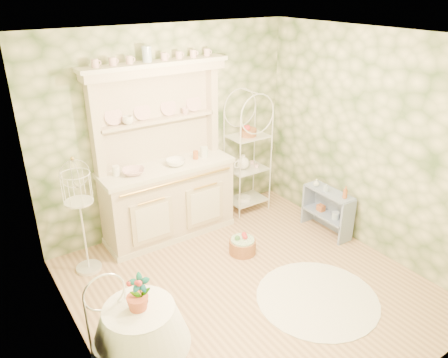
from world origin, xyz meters
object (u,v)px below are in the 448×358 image
round_table (142,342)px  kitchen_dresser (166,155)px  cafe_chair (116,338)px  birdcage_stand (81,214)px  floor_basket (242,245)px  bakers_rack (248,152)px  side_shelf (327,211)px

round_table → kitchen_dresser: bearing=57.0°
round_table → cafe_chair: 0.26m
birdcage_stand → cafe_chair: bearing=-99.3°
floor_basket → bakers_rack: bearing=51.1°
bakers_rack → cafe_chair: (-2.78, -1.96, -0.41)m
kitchen_dresser → floor_basket: kitchen_dresser is taller
side_shelf → cafe_chair: cafe_chair is taller
side_shelf → birdcage_stand: 3.18m
bakers_rack → side_shelf: bearing=-66.5°
cafe_chair → floor_basket: (2.02, 1.02, -0.39)m
side_shelf → round_table: (-3.08, -0.82, 0.04)m
bakers_rack → side_shelf: bakers_rack is taller
bakers_rack → birdcage_stand: (-2.49, -0.20, -0.17)m
side_shelf → birdcage_stand: bearing=166.6°
birdcage_stand → floor_basket: size_ratio=4.29×
side_shelf → cafe_chair: bearing=-161.9°
round_table → cafe_chair: bearing=178.3°
kitchen_dresser → birdcage_stand: size_ratio=1.53×
round_table → birdcage_stand: birdcage_stand is taller
birdcage_stand → floor_basket: bearing=-23.1°
cafe_chair → floor_basket: cafe_chair is taller
bakers_rack → birdcage_stand: bakers_rack is taller
side_shelf → cafe_chair: 3.39m
cafe_chair → birdcage_stand: (0.29, 1.76, 0.24)m
bakers_rack → floor_basket: bakers_rack is taller
bakers_rack → floor_basket: size_ratio=5.25×
kitchen_dresser → round_table: 2.47m
birdcage_stand → bakers_rack: bearing=4.5°
round_table → floor_basket: size_ratio=1.99×
kitchen_dresser → birdcage_stand: (-1.19, -0.19, -0.40)m
side_shelf → round_table: bearing=-160.9°
kitchen_dresser → bakers_rack: 1.32m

